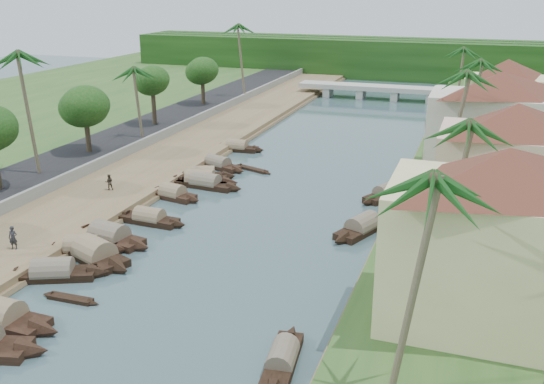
% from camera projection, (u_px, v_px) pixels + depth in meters
% --- Properties ---
extents(ground, '(220.00, 220.00, 0.00)m').
position_uv_depth(ground, '(201.00, 275.00, 42.54)').
color(ground, '#3A5258').
rests_on(ground, ground).
extents(left_bank, '(10.00, 180.00, 0.80)m').
position_uv_depth(left_bank, '(147.00, 169.00, 65.22)').
color(left_bank, brown).
rests_on(left_bank, ground).
extents(right_bank, '(16.00, 180.00, 1.20)m').
position_uv_depth(right_bank, '(490.00, 205.00, 54.30)').
color(right_bank, '#2A4E1F').
rests_on(right_bank, ground).
extents(road, '(8.00, 180.00, 1.40)m').
position_uv_depth(road, '(80.00, 160.00, 67.76)').
color(road, black).
rests_on(road, ground).
extents(retaining_wall, '(0.40, 180.00, 1.10)m').
position_uv_depth(retaining_wall, '(112.00, 157.00, 66.22)').
color(retaining_wall, slate).
rests_on(retaining_wall, left_bank).
extents(treeline, '(120.00, 14.00, 8.00)m').
position_uv_depth(treeline, '(401.00, 59.00, 130.49)').
color(treeline, '#12330E').
rests_on(treeline, ground).
extents(bridge, '(28.00, 4.00, 2.40)m').
position_uv_depth(bridge, '(378.00, 89.00, 106.24)').
color(bridge, '#A8A69D').
rests_on(bridge, ground).
extents(building_near, '(14.85, 14.85, 10.20)m').
position_uv_depth(building_near, '(499.00, 237.00, 32.77)').
color(building_near, beige).
rests_on(building_near, right_bank).
extents(building_mid, '(14.11, 14.11, 9.70)m').
position_uv_depth(building_mid, '(511.00, 164.00, 46.82)').
color(building_mid, beige).
rests_on(building_mid, right_bank).
extents(building_far, '(15.59, 15.59, 10.20)m').
position_uv_depth(building_far, '(497.00, 123.00, 59.55)').
color(building_far, beige).
rests_on(building_far, right_bank).
extents(building_distant, '(12.62, 12.62, 9.20)m').
position_uv_depth(building_distant, '(504.00, 95.00, 77.26)').
color(building_distant, beige).
rests_on(building_distant, right_bank).
extents(sampan_3, '(7.97, 4.74, 2.16)m').
position_uv_depth(sampan_3, '(53.00, 273.00, 41.93)').
color(sampan_3, black).
rests_on(sampan_3, ground).
extents(sampan_4, '(7.15, 3.75, 2.03)m').
position_uv_depth(sampan_4, '(82.00, 248.00, 45.81)').
color(sampan_4, black).
rests_on(sampan_4, ground).
extents(sampan_5, '(8.40, 4.95, 2.58)m').
position_uv_depth(sampan_5, '(95.00, 254.00, 44.73)').
color(sampan_5, black).
rests_on(sampan_5, ground).
extents(sampan_6, '(8.43, 3.30, 2.43)m').
position_uv_depth(sampan_6, '(110.00, 237.00, 47.80)').
color(sampan_6, black).
rests_on(sampan_6, ground).
extents(sampan_7, '(7.28, 1.88, 1.96)m').
position_uv_depth(sampan_7, '(150.00, 219.00, 51.58)').
color(sampan_7, black).
rests_on(sampan_7, ground).
extents(sampan_8, '(6.66, 2.82, 2.04)m').
position_uv_depth(sampan_8, '(173.00, 194.00, 57.53)').
color(sampan_8, black).
rests_on(sampan_8, ground).
extents(sampan_9, '(8.46, 2.25, 2.12)m').
position_uv_depth(sampan_9, '(205.00, 183.00, 60.65)').
color(sampan_9, black).
rests_on(sampan_9, ground).
extents(sampan_10, '(8.31, 3.45, 2.24)m').
position_uv_depth(sampan_10, '(200.00, 181.00, 61.43)').
color(sampan_10, black).
rests_on(sampan_10, ground).
extents(sampan_11, '(7.01, 3.87, 2.02)m').
position_uv_depth(sampan_11, '(203.00, 176.00, 63.11)').
color(sampan_11, black).
rests_on(sampan_11, ground).
extents(sampan_12, '(8.03, 4.28, 1.95)m').
position_uv_depth(sampan_12, '(218.00, 164.00, 67.04)').
color(sampan_12, black).
rests_on(sampan_12, ground).
extents(sampan_13, '(7.19, 1.92, 1.99)m').
position_uv_depth(sampan_13, '(237.00, 148.00, 73.88)').
color(sampan_13, black).
rests_on(sampan_13, ground).
extents(sampan_14, '(2.12, 7.23, 1.79)m').
position_uv_depth(sampan_14, '(282.00, 359.00, 32.30)').
color(sampan_14, black).
rests_on(sampan_14, ground).
extents(sampan_15, '(4.61, 8.23, 2.20)m').
position_uv_depth(sampan_15, '(363.00, 227.00, 49.76)').
color(sampan_15, black).
rests_on(sampan_15, ground).
extents(sampan_16, '(4.87, 7.82, 1.98)m').
position_uv_depth(sampan_16, '(387.00, 193.00, 57.81)').
color(sampan_16, black).
rests_on(sampan_16, ground).
extents(canoe_1, '(4.33, 0.76, 0.70)m').
position_uv_depth(canoe_1, '(70.00, 299.00, 39.08)').
color(canoe_1, black).
rests_on(canoe_1, ground).
extents(canoe_2, '(5.31, 2.62, 0.78)m').
position_uv_depth(canoe_2, '(253.00, 169.00, 66.23)').
color(canoe_2, black).
rests_on(canoe_2, ground).
extents(palm_0, '(3.20, 3.20, 12.24)m').
position_uv_depth(palm_0, '(414.00, 181.00, 25.06)').
color(palm_0, '#77674F').
rests_on(palm_0, ground).
extents(palm_1, '(3.20, 3.20, 11.35)m').
position_uv_depth(palm_1, '(457.00, 126.00, 38.57)').
color(palm_1, '#77674F').
rests_on(palm_1, ground).
extents(palm_2, '(3.20, 3.20, 12.34)m').
position_uv_depth(palm_2, '(457.00, 75.00, 53.16)').
color(palm_2, '#77674F').
rests_on(palm_2, ground).
extents(palm_3, '(3.20, 3.20, 11.45)m').
position_uv_depth(palm_3, '(473.00, 63.00, 68.29)').
color(palm_3, '#77674F').
rests_on(palm_3, ground).
extents(palm_5, '(3.20, 3.20, 13.33)m').
position_uv_depth(palm_5, '(23.00, 56.00, 57.02)').
color(palm_5, '#77674F').
rests_on(palm_5, ground).
extents(palm_6, '(3.20, 3.20, 9.87)m').
position_uv_depth(palm_6, '(137.00, 70.00, 72.28)').
color(palm_6, '#77674F').
rests_on(palm_6, ground).
extents(palm_7, '(3.20, 3.20, 11.11)m').
position_uv_depth(palm_7, '(462.00, 50.00, 84.23)').
color(palm_7, '#77674F').
rests_on(palm_7, ground).
extents(palm_8, '(3.20, 3.20, 13.09)m').
position_uv_depth(palm_8, '(243.00, 27.00, 97.94)').
color(palm_8, '#77674F').
rests_on(palm_8, ground).
extents(tree_3, '(5.28, 5.28, 7.28)m').
position_uv_depth(tree_3, '(85.00, 107.00, 66.81)').
color(tree_3, '#493B2A').
rests_on(tree_3, ground).
extents(tree_4, '(4.36, 4.36, 7.62)m').
position_uv_depth(tree_4, '(152.00, 82.00, 79.82)').
color(tree_4, '#493B2A').
rests_on(tree_4, ground).
extents(tree_5, '(4.73, 4.73, 7.08)m').
position_uv_depth(tree_5, '(202.00, 72.00, 93.65)').
color(tree_5, '#493B2A').
rests_on(tree_5, ground).
extents(person_near, '(0.74, 0.58, 1.78)m').
position_uv_depth(person_near, '(13.00, 238.00, 44.48)').
color(person_near, '#23242A').
rests_on(person_near, left_bank).
extents(person_far, '(0.94, 0.89, 1.52)m').
position_uv_depth(person_far, '(109.00, 182.00, 57.36)').
color(person_far, '#312B22').
rests_on(person_far, left_bank).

